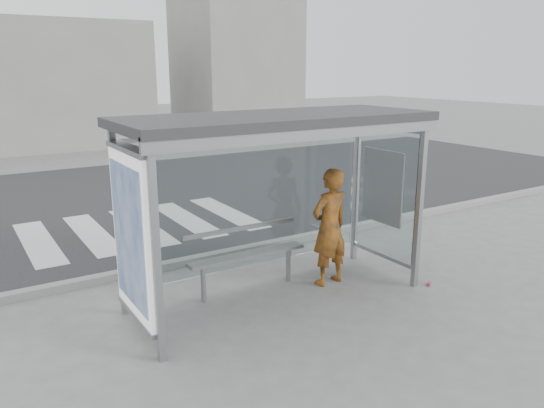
{
  "coord_description": "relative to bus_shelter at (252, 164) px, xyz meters",
  "views": [
    {
      "loc": [
        -3.78,
        -5.89,
        3.22
      ],
      "look_at": [
        0.02,
        0.2,
        1.36
      ],
      "focal_mm": 35.0,
      "sensor_mm": 36.0,
      "label": 1
    }
  ],
  "objects": [
    {
      "name": "bench",
      "position": [
        0.14,
        0.44,
        -1.42
      ],
      "size": [
        1.84,
        0.32,
        0.95
      ],
      "color": "slate",
      "rests_on": "ground"
    },
    {
      "name": "soda_can",
      "position": [
        2.57,
        -0.87,
        -1.95
      ],
      "size": [
        0.12,
        0.11,
        0.06
      ],
      "primitive_type": "cylinder",
      "rotation": [
        0.0,
        1.57,
        0.53
      ],
      "color": "#C63A62",
      "rests_on": "ground"
    },
    {
      "name": "crosswalk",
      "position": [
        -0.13,
        4.44,
        -1.98
      ],
      "size": [
        4.55,
        3.0,
        0.0
      ],
      "color": "silver",
      "rests_on": "ground"
    },
    {
      "name": "curb",
      "position": [
        0.37,
        1.89,
        -1.92
      ],
      "size": [
        30.0,
        0.18,
        0.12
      ],
      "primitive_type": "cube",
      "color": "gray",
      "rests_on": "ground"
    },
    {
      "name": "building_center",
      "position": [
        0.37,
        17.94,
        0.52
      ],
      "size": [
        8.0,
        5.0,
        5.0
      ],
      "primitive_type": "cube",
      "color": "gray",
      "rests_on": "ground"
    },
    {
      "name": "road",
      "position": [
        0.37,
        6.94,
        -1.98
      ],
      "size": [
        30.0,
        10.0,
        0.01
      ],
      "primitive_type": "cube",
      "color": "#28282B",
      "rests_on": "ground"
    },
    {
      "name": "ground",
      "position": [
        0.37,
        -0.06,
        -1.98
      ],
      "size": [
        80.0,
        80.0,
        0.0
      ],
      "primitive_type": "plane",
      "color": "slate",
      "rests_on": "ground"
    },
    {
      "name": "bus_shelter",
      "position": [
        0.0,
        0.0,
        0.0
      ],
      "size": [
        4.25,
        1.65,
        2.62
      ],
      "color": "gray",
      "rests_on": "ground"
    },
    {
      "name": "building_right",
      "position": [
        9.37,
        17.94,
        1.52
      ],
      "size": [
        5.0,
        5.0,
        7.0
      ],
      "primitive_type": "cube",
      "color": "gray",
      "rests_on": "ground"
    },
    {
      "name": "person",
      "position": [
        1.33,
        0.01,
        -1.09
      ],
      "size": [
        0.69,
        0.49,
        1.79
      ],
      "primitive_type": "imported",
      "rotation": [
        0.0,
        0.0,
        3.24
      ],
      "color": "#E15315",
      "rests_on": "ground"
    }
  ]
}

